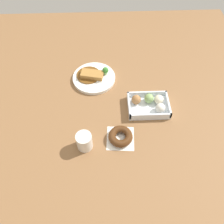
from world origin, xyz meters
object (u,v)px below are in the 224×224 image
curry_plate (94,77)px  donut_box (149,104)px  coffee_mug (84,141)px  chocolate_ring_donut (120,136)px

curry_plate → donut_box: curry_plate is taller
curry_plate → coffee_mug: 0.41m
donut_box → coffee_mug: (0.31, 0.21, 0.02)m
donut_box → coffee_mug: 0.37m
coffee_mug → curry_plate: bearing=-95.1°
donut_box → chocolate_ring_donut: size_ratio=1.52×
curry_plate → coffee_mug: coffee_mug is taller
donut_box → coffee_mug: bearing=33.4°
donut_box → chocolate_ring_donut: donut_box is taller
curry_plate → chocolate_ring_donut: curry_plate is taller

